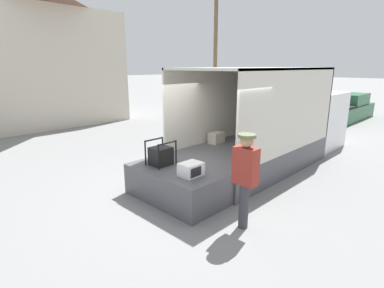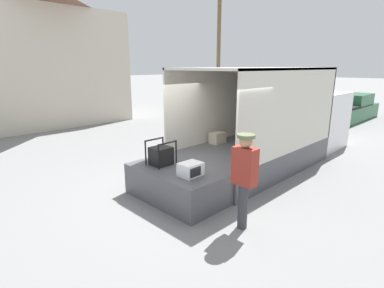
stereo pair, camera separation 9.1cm
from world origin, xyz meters
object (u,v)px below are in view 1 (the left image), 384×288
box_truck (282,130)px  worker_person (245,171)px  utility_pole (215,47)px  microwave (191,169)px  portable_generator (161,155)px  pickup_truck_green (342,109)px

box_truck → worker_person: 5.15m
box_truck → utility_pole: size_ratio=0.87×
microwave → worker_person: 1.30m
microwave → portable_generator: 1.01m
portable_generator → worker_person: size_ratio=0.32×
worker_person → pickup_truck_green: (13.76, 2.90, -0.53)m
worker_person → utility_pole: size_ratio=0.22×
microwave → worker_person: bearing=-85.1°
portable_generator → pickup_truck_green: 13.85m
portable_generator → pickup_truck_green: pickup_truck_green is taller
box_truck → microwave: bearing=-173.6°
box_truck → worker_person: size_ratio=3.96×
pickup_truck_green → utility_pole: (-0.79, 8.81, 3.69)m
microwave → portable_generator: size_ratio=0.80×
portable_generator → utility_pole: 16.43m
box_truck → pickup_truck_green: 9.02m
microwave → pickup_truck_green: pickup_truck_green is taller
utility_pole → box_truck: bearing=-129.5°
microwave → utility_pole: (13.08, 10.44, 3.41)m
portable_generator → worker_person: (0.07, -2.27, 0.17)m
microwave → worker_person: worker_person is taller
portable_generator → pickup_truck_green: size_ratio=0.11×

